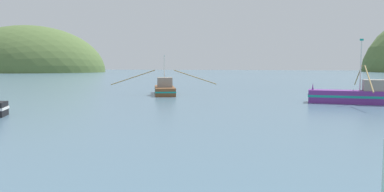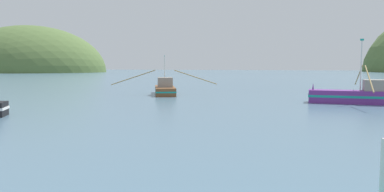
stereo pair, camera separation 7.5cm
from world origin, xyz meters
The scene contains 3 objects.
hill_mid_left centered at (-137.15, 177.61, 0.00)m, with size 90.78×72.62×53.27m, color #516B38.
fishing_boat_brown centered at (-4.29, 47.87, 0.74)m, with size 13.23×8.99×5.30m.
fishing_boat_purple centered at (19.53, 42.37, 0.87)m, with size 10.66×13.65×6.62m.
Camera 1 is at (13.08, 1.88, 3.95)m, focal length 34.05 mm.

